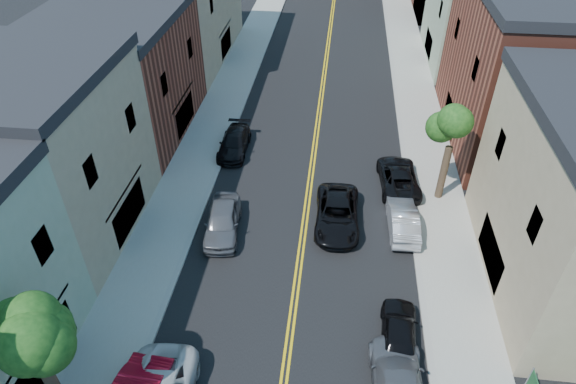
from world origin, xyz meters
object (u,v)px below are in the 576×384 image
(black_car_left, at_px, (234,143))
(black_suv_lane, at_px, (337,214))
(silver_car_right, at_px, (403,220))
(grey_car_left, at_px, (223,221))
(black_car_right, at_px, (399,332))
(dark_car_right_far, at_px, (398,176))

(black_car_left, distance_m, black_suv_lane, 10.05)
(black_car_left, height_order, black_suv_lane, black_suv_lane)
(black_car_left, xyz_separation_m, silver_car_right, (10.98, -6.95, 0.05))
(grey_car_left, height_order, black_car_left, grey_car_left)
(grey_car_left, distance_m, silver_car_right, 10.06)
(grey_car_left, distance_m, black_car_left, 8.34)
(grey_car_left, relative_size, black_car_right, 1.15)
(black_car_right, xyz_separation_m, black_suv_lane, (-2.99, 7.69, 0.06))
(black_car_right, distance_m, black_suv_lane, 8.25)
(grey_car_left, distance_m, dark_car_right_far, 11.40)
(grey_car_left, bearing_deg, silver_car_right, 1.48)
(black_car_right, relative_size, dark_car_right_far, 0.80)
(black_car_right, bearing_deg, dark_car_right_far, -89.47)
(black_car_left, distance_m, black_car_right, 17.86)
(grey_car_left, height_order, silver_car_right, grey_car_left)
(silver_car_right, height_order, dark_car_right_far, silver_car_right)
(black_suv_lane, bearing_deg, dark_car_right_far, 47.11)
(grey_car_left, xyz_separation_m, silver_car_right, (9.97, 1.33, -0.07))
(silver_car_right, height_order, black_suv_lane, black_suv_lane)
(dark_car_right_far, bearing_deg, grey_car_left, 24.18)
(black_car_right, bearing_deg, grey_car_left, -30.27)
(grey_car_left, bearing_deg, black_suv_lane, 6.29)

